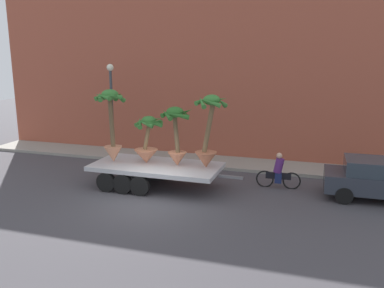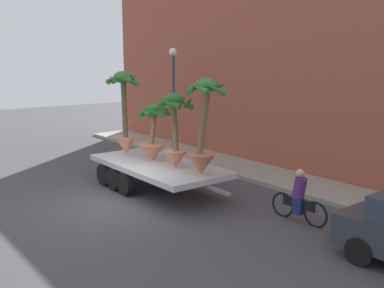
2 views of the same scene
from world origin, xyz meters
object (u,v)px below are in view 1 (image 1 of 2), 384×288
Objects in this scene: flatbed_trailer at (151,169)px; potted_palm_rear at (147,143)px; parked_car at (380,179)px; cyclist at (278,172)px; street_lamp at (112,98)px; potted_palm_extra at (176,134)px; potted_palm_middle at (208,135)px; potted_palm_front at (111,123)px.

potted_palm_rear reaches higher than flatbed_trailer.
potted_palm_rear is 9.27m from parked_car.
potted_palm_rear is at bearing -166.45° from cyclist.
street_lamp is at bearing 135.42° from potted_palm_rear.
potted_palm_extra reaches higher than parked_car.
potted_palm_rear is at bearing -44.58° from street_lamp.
potted_palm_extra reaches higher than potted_palm_rear.
street_lamp reaches higher than potted_palm_rear.
potted_palm_extra is (-1.31, -0.09, -0.02)m from potted_palm_middle.
potted_palm_extra is (1.11, 0.10, 1.53)m from flatbed_trailer.
potted_palm_rear reaches higher than parked_car.
potted_palm_middle is 6.98m from street_lamp.
potted_palm_front is at bearing -169.76° from potted_palm_rear.
potted_palm_rear is at bearing 179.03° from potted_palm_extra.
potted_palm_extra is 1.33× the size of cyclist.
street_lamp is (-8.78, 2.11, 2.56)m from cyclist.
flatbed_trailer is 1.12m from potted_palm_rear.
potted_palm_rear is at bearing -173.56° from parked_car.
potted_palm_middle is 3.40m from cyclist.
potted_palm_middle is 4.14m from potted_palm_front.
potted_palm_middle reaches higher than parked_car.
flatbed_trailer is 2.15× the size of potted_palm_middle.
potted_palm_rear is (-0.19, 0.12, 1.09)m from flatbed_trailer.
cyclist is 0.44× the size of parked_car.
street_lamp reaches higher than potted_palm_extra.
street_lamp is (-12.60, 2.37, 2.40)m from parked_car.
potted_palm_extra is at bearing -172.35° from parked_car.
street_lamp is at bearing 151.20° from potted_palm_middle.
cyclist is 9.39m from street_lamp.
potted_palm_middle is 0.71× the size of parked_car.
street_lamp reaches higher than potted_palm_middle.
potted_palm_middle is 6.77m from parked_car.
potted_palm_extra is at bearing -162.02° from cyclist.
street_lamp is (-4.75, 3.42, 0.94)m from potted_palm_extra.
street_lamp reaches higher than parked_car.
potted_palm_front is 0.74× the size of parked_car.
street_lamp is (-1.96, 3.67, 0.59)m from potted_palm_front.
cyclist is 3.83m from parked_car.
potted_palm_rear is 0.65× the size of potted_palm_front.
potted_palm_front is 1.26× the size of potted_palm_extra.
parked_car is 13.05m from street_lamp.
street_lamp reaches higher than cyclist.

